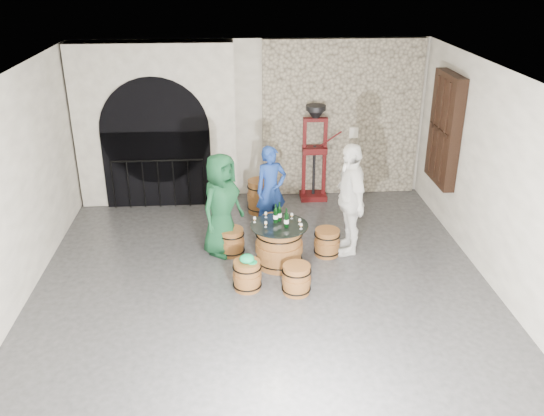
{
  "coord_description": "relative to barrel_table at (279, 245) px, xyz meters",
  "views": [
    {
      "loc": [
        -0.38,
        -7.33,
        4.7
      ],
      "look_at": [
        0.18,
        0.84,
        1.05
      ],
      "focal_mm": 38.0,
      "sensor_mm": 36.0,
      "label": 1
    }
  ],
  "objects": [
    {
      "name": "barrel_stool_far",
      "position": [
        -0.03,
        0.88,
        -0.13
      ],
      "size": [
        0.45,
        0.45,
        0.46
      ],
      "color": "brown",
      "rests_on": "ground"
    },
    {
      "name": "tasting_glass_c",
      "position": [
        -0.2,
        0.29,
        0.41
      ],
      "size": [
        0.05,
        0.05,
        0.1
      ],
      "primitive_type": null,
      "color": "#A2671F",
      "rests_on": "barrel_table"
    },
    {
      "name": "wall_front",
      "position": [
        -0.3,
        -4.91,
        1.24
      ],
      "size": [
        8.0,
        0.0,
        8.0
      ],
      "primitive_type": "plane",
      "rotation": [
        -1.57,
        0.0,
        0.0
      ],
      "color": "silver",
      "rests_on": "ground"
    },
    {
      "name": "barrel_stool_left",
      "position": [
        -0.77,
        0.43,
        -0.13
      ],
      "size": [
        0.45,
        0.45,
        0.46
      ],
      "color": "brown",
      "rests_on": "ground"
    },
    {
      "name": "tasting_glass_a",
      "position": [
        -0.22,
        -0.07,
        0.41
      ],
      "size": [
        0.05,
        0.05,
        0.1
      ],
      "primitive_type": null,
      "color": "#A2671F",
      "rests_on": "barrel_table"
    },
    {
      "name": "control_box",
      "position": [
        1.75,
        2.95,
        0.99
      ],
      "size": [
        0.18,
        0.1,
        0.22
      ],
      "primitive_type": "cube",
      "color": "silver",
      "rests_on": "wall_back"
    },
    {
      "name": "stone_facing_panel",
      "position": [
        1.5,
        3.03,
        1.24
      ],
      "size": [
        3.2,
        0.12,
        3.18
      ],
      "primitive_type": "cube",
      "color": "#B2A78E",
      "rests_on": "ground"
    },
    {
      "name": "wine_bottle_left",
      "position": [
        -0.05,
        0.1,
        0.5
      ],
      "size": [
        0.08,
        0.08,
        0.32
      ],
      "color": "black",
      "rests_on": "barrel_table"
    },
    {
      "name": "side_barrel",
      "position": [
        -0.21,
        2.12,
        -0.03
      ],
      "size": [
        0.5,
        0.5,
        0.66
      ],
      "rotation": [
        0.0,
        0.0,
        0.13
      ],
      "color": "brown",
      "rests_on": "ground"
    },
    {
      "name": "person_blue",
      "position": [
        -0.04,
        1.29,
        0.45
      ],
      "size": [
        0.68,
        0.57,
        1.61
      ],
      "primitive_type": "imported",
      "rotation": [
        0.0,
        0.0,
        0.35
      ],
      "color": "navy",
      "rests_on": "ground"
    },
    {
      "name": "tasting_glass_d",
      "position": [
        0.22,
        0.22,
        0.41
      ],
      "size": [
        0.05,
        0.05,
        0.1
      ],
      "primitive_type": null,
      "color": "#A2671F",
      "rests_on": "barrel_table"
    },
    {
      "name": "barrel_stool_right",
      "position": [
        0.83,
        0.29,
        -0.13
      ],
      "size": [
        0.45,
        0.45,
        0.46
      ],
      "color": "brown",
      "rests_on": "ground"
    },
    {
      "name": "wall_left",
      "position": [
        -3.8,
        -0.91,
        1.24
      ],
      "size": [
        0.0,
        8.0,
        8.0
      ],
      "primitive_type": "plane",
      "rotation": [
        1.57,
        0.0,
        1.57
      ],
      "color": "silver",
      "rests_on": "ground"
    },
    {
      "name": "tasting_glass_b",
      "position": [
        0.33,
        -0.0,
        0.41
      ],
      "size": [
        0.05,
        0.05,
        0.1
      ],
      "primitive_type": null,
      "color": "#A2671F",
      "rests_on": "barrel_table"
    },
    {
      "name": "ceiling",
      "position": [
        -0.3,
        -0.91,
        2.84
      ],
      "size": [
        8.0,
        8.0,
        0.0
      ],
      "primitive_type": "plane",
      "rotation": [
        3.14,
        0.0,
        0.0
      ],
      "color": "beige",
      "rests_on": "wall_back"
    },
    {
      "name": "tasting_glass_e",
      "position": [
        0.33,
        -0.17,
        0.41
      ],
      "size": [
        0.05,
        0.05,
        0.1
      ],
      "primitive_type": null,
      "color": "#A2671F",
      "rests_on": "barrel_table"
    },
    {
      "name": "tasting_glass_f",
      "position": [
        -0.39,
        0.12,
        0.41
      ],
      "size": [
        0.05,
        0.05,
        0.1
      ],
      "primitive_type": null,
      "color": "#A2671F",
      "rests_on": "barrel_table"
    },
    {
      "name": "corking_press",
      "position": [
        0.93,
        2.73,
        0.79
      ],
      "size": [
        0.81,
        0.45,
        1.97
      ],
      "rotation": [
        0.0,
        0.0,
        -0.02
      ],
      "color": "#4E0D0D",
      "rests_on": "ground"
    },
    {
      "name": "person_green",
      "position": [
        -0.92,
        0.51,
        0.52
      ],
      "size": [
        0.98,
        1.02,
        1.76
      ],
      "primitive_type": "imported",
      "rotation": [
        0.0,
        0.0,
        0.88
      ],
      "color": "#124224",
      "rests_on": "ground"
    },
    {
      "name": "wine_bottle_center",
      "position": [
        0.11,
        -0.08,
        0.5
      ],
      "size": [
        0.08,
        0.08,
        0.32
      ],
      "color": "black",
      "rests_on": "barrel_table"
    },
    {
      "name": "barrel_stool_near_left",
      "position": [
        -0.54,
        -0.7,
        -0.13
      ],
      "size": [
        0.45,
        0.45,
        0.46
      ],
      "color": "brown",
      "rests_on": "ground"
    },
    {
      "name": "ground",
      "position": [
        -0.3,
        -0.91,
        -0.36
      ],
      "size": [
        8.0,
        8.0,
        0.0
      ],
      "primitive_type": "plane",
      "color": "#313134",
      "rests_on": "ground"
    },
    {
      "name": "wall_back",
      "position": [
        -0.3,
        3.09,
        1.24
      ],
      "size": [
        8.0,
        0.0,
        8.0
      ],
      "primitive_type": "plane",
      "rotation": [
        1.57,
        0.0,
        0.0
      ],
      "color": "silver",
      "rests_on": "ground"
    },
    {
      "name": "barrel_stool_near_right",
      "position": [
        0.19,
        -0.86,
        -0.13
      ],
      "size": [
        0.45,
        0.45,
        0.46
      ],
      "color": "brown",
      "rests_on": "ground"
    },
    {
      "name": "person_white",
      "position": [
        1.21,
        0.42,
        0.6
      ],
      "size": [
        0.59,
        1.17,
        1.92
      ],
      "primitive_type": "imported",
      "rotation": [
        0.0,
        0.0,
        -1.46
      ],
      "color": "white",
      "rests_on": "ground"
    },
    {
      "name": "wall_right",
      "position": [
        3.2,
        -0.91,
        1.24
      ],
      "size": [
        0.0,
        8.0,
        8.0
      ],
      "primitive_type": "plane",
      "rotation": [
        1.57,
        0.0,
        -1.57
      ],
      "color": "silver",
      "rests_on": "ground"
    },
    {
      "name": "shuttered_window",
      "position": [
        3.08,
        1.49,
        1.44
      ],
      "size": [
        0.23,
        1.1,
        2.0
      ],
      "color": "black",
      "rests_on": "wall_right"
    },
    {
      "name": "arched_opening",
      "position": [
        -2.2,
        2.83,
        1.22
      ],
      "size": [
        3.1,
        0.6,
        3.19
      ],
      "color": "silver",
      "rests_on": "ground"
    },
    {
      "name": "wine_bottle_right",
      "position": [
        0.01,
        0.16,
        0.5
      ],
      "size": [
        0.08,
        0.08,
        0.32
      ],
      "color": "black",
      "rests_on": "barrel_table"
    },
    {
      "name": "green_cap",
      "position": [
        -0.54,
        -0.7,
        0.16
      ],
      "size": [
        0.26,
        0.22,
        0.12
      ],
      "color": "#0D9854",
      "rests_on": "barrel_stool_near_left"
    },
    {
      "name": "barrel_table",
      "position": [
        0.0,
        0.0,
        0.0
      ],
      "size": [
        0.93,
        0.93,
        0.72
      ],
      "color": "brown",
      "rests_on": "ground"
    }
  ]
}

